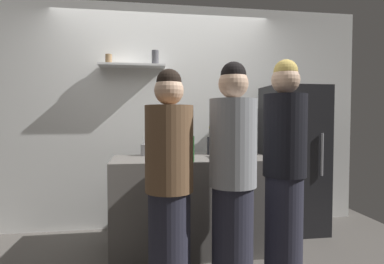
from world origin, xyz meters
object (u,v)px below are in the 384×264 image
water_bottle_plastic (179,146)px  person_brown_jacket (169,186)px  person_grey_hoodie (233,180)px  wine_bottle_pale_glass (178,144)px  refrigerator (293,159)px  person_blonde (284,170)px  utensil_holder (146,150)px  wine_bottle_green_glass (190,148)px  baking_pan (230,155)px  wine_bottle_dark_glass (210,144)px

water_bottle_plastic → person_brown_jacket: person_brown_jacket is taller
person_grey_hoodie → wine_bottle_pale_glass: bearing=31.8°
refrigerator → person_blonde: bearing=-119.9°
refrigerator → person_blonde: (-0.57, -0.99, 0.05)m
refrigerator → utensil_holder: size_ratio=7.35×
refrigerator → wine_bottle_green_glass: (-1.27, -0.61, 0.20)m
refrigerator → person_grey_hoodie: person_grey_hoodie is taller
utensil_holder → water_bottle_plastic: size_ratio=0.90×
baking_pan → water_bottle_plastic: (-0.50, 0.05, 0.09)m
water_bottle_plastic → utensil_holder: bearing=144.1°
person_brown_jacket → person_grey_hoodie: size_ratio=0.97×
wine_bottle_pale_glass → water_bottle_plastic: wine_bottle_pale_glass is taller
wine_bottle_pale_glass → person_grey_hoodie: person_grey_hoodie is taller
baking_pan → utensil_holder: 0.86m
utensil_holder → person_grey_hoodie: (0.61, -1.07, -0.12)m
baking_pan → water_bottle_plastic: bearing=174.9°
refrigerator → utensil_holder: bearing=-176.7°
utensil_holder → wine_bottle_green_glass: bearing=-53.7°
refrigerator → wine_bottle_green_glass: 1.43m
wine_bottle_pale_glass → utensil_holder: bearing=177.6°
person_grey_hoodie → refrigerator: bearing=-25.3°
wine_bottle_dark_glass → water_bottle_plastic: wine_bottle_dark_glass is taller
person_blonde → person_brown_jacket: size_ratio=1.07×
refrigerator → person_brown_jacket: size_ratio=1.01×
wine_bottle_green_glass → person_brown_jacket: person_brown_jacket is taller
wine_bottle_green_glass → wine_bottle_pale_glass: bearing=96.2°
refrigerator → utensil_holder: refrigerator is taller
wine_bottle_green_glass → person_grey_hoodie: bearing=-67.2°
water_bottle_plastic → wine_bottle_green_glass: bearing=-76.5°
refrigerator → water_bottle_plastic: bearing=-166.6°
wine_bottle_dark_glass → water_bottle_plastic: size_ratio=1.18×
baking_pan → wine_bottle_pale_glass: bearing=152.2°
wine_bottle_dark_glass → person_brown_jacket: (-0.52, -1.04, -0.20)m
refrigerator → wine_bottle_green_glass: bearing=-154.3°
person_blonde → person_grey_hoodie: 0.51m
utensil_holder → person_brown_jacket: person_brown_jacket is taller
wine_bottle_green_glass → person_blonde: bearing=-27.8°
water_bottle_plastic → wine_bottle_dark_glass: bearing=31.6°
person_blonde → wine_bottle_green_glass: bearing=58.7°
refrigerator → baking_pan: refrigerator is taller
baking_pan → person_brown_jacket: (-0.66, -0.78, -0.12)m
wine_bottle_green_glass → person_brown_jacket: bearing=-113.1°
water_bottle_plastic → person_grey_hoodie: person_grey_hoodie is taller
utensil_holder → wine_bottle_dark_glass: (0.67, -0.00, 0.05)m
utensil_holder → wine_bottle_dark_glass: 0.67m
wine_bottle_green_glass → person_blonde: (0.71, -0.37, -0.15)m
baking_pan → person_brown_jacket: 1.02m
utensil_holder → person_brown_jacket: bearing=-81.5°
wine_bottle_dark_glass → person_grey_hoodie: person_grey_hoodie is taller
baking_pan → person_grey_hoodie: 0.83m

